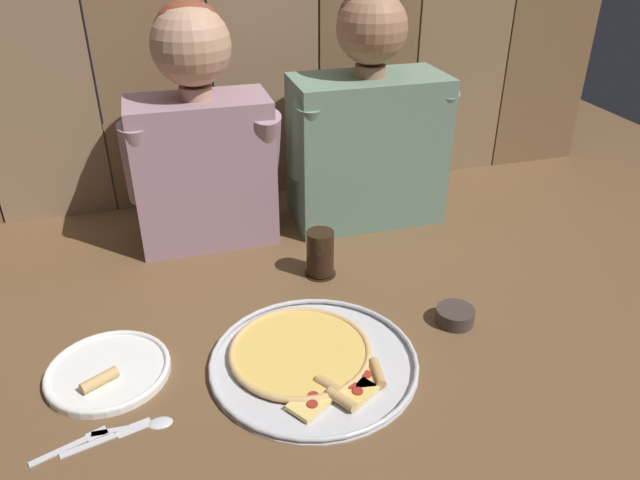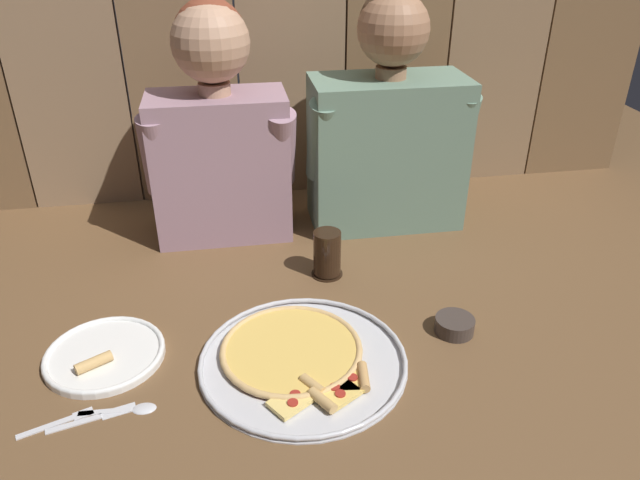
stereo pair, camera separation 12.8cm
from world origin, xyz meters
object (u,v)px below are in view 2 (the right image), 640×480
object	(u,v)px
dipping_bowl	(455,324)
drinking_glass	(327,254)
dinner_plate	(104,354)
diner_left	(218,129)
pizza_tray	(299,357)
diner_right	(388,126)

from	to	relation	value
dipping_bowl	drinking_glass	bearing A→B (deg)	130.40
dinner_plate	diner_left	distance (m)	0.63
pizza_tray	diner_right	size ratio (longest dim) A/B	0.66
dipping_bowl	dinner_plate	bearing A→B (deg)	177.37
pizza_tray	diner_right	distance (m)	0.71
diner_left	diner_right	size ratio (longest dim) A/B	0.98
diner_left	diner_right	world-z (taller)	diner_right
pizza_tray	diner_left	bearing A→B (deg)	102.55
dipping_bowl	pizza_tray	bearing A→B (deg)	-173.30
drinking_glass	diner_right	bearing A→B (deg)	51.44
pizza_tray	diner_left	world-z (taller)	diner_left
pizza_tray	dipping_bowl	distance (m)	0.34
dinner_plate	diner_left	xyz separation A→B (m)	(0.26, 0.50, 0.29)
dinner_plate	drinking_glass	distance (m)	0.55
dinner_plate	diner_right	bearing A→B (deg)	35.22
pizza_tray	drinking_glass	world-z (taller)	drinking_glass
diner_left	diner_right	xyz separation A→B (m)	(0.45, -0.00, -0.02)
drinking_glass	dipping_bowl	size ratio (longest dim) A/B	1.40
pizza_tray	dipping_bowl	bearing A→B (deg)	6.70
diner_right	dinner_plate	bearing A→B (deg)	-144.78
dipping_bowl	diner_left	xyz separation A→B (m)	(-0.47, 0.54, 0.28)
drinking_glass	diner_left	size ratio (longest dim) A/B	0.19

